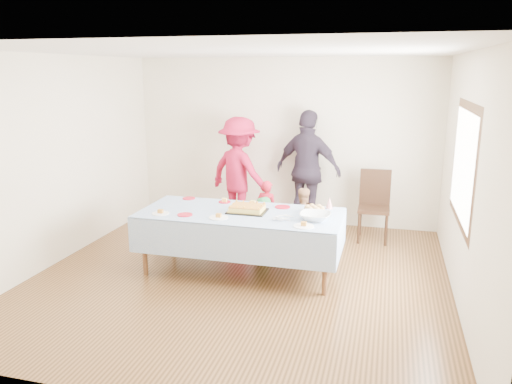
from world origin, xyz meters
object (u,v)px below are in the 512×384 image
at_px(birthday_cake, 247,209).
at_px(dining_chair, 374,201).
at_px(adult_left, 240,172).
at_px(party_table, 241,216).

distance_m(birthday_cake, dining_chair, 2.27).
bearing_deg(adult_left, party_table, 131.98).
relative_size(birthday_cake, adult_left, 0.27).
xyz_separation_m(party_table, dining_chair, (1.57, 1.73, -0.14)).
height_order(birthday_cake, dining_chair, dining_chair).
bearing_deg(party_table, adult_left, 107.24).
xyz_separation_m(birthday_cake, dining_chair, (1.49, 1.69, -0.23)).
bearing_deg(dining_chair, party_table, -132.77).
xyz_separation_m(dining_chair, adult_left, (-2.14, 0.11, 0.30)).
xyz_separation_m(party_table, birthday_cake, (0.08, 0.04, 0.09)).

